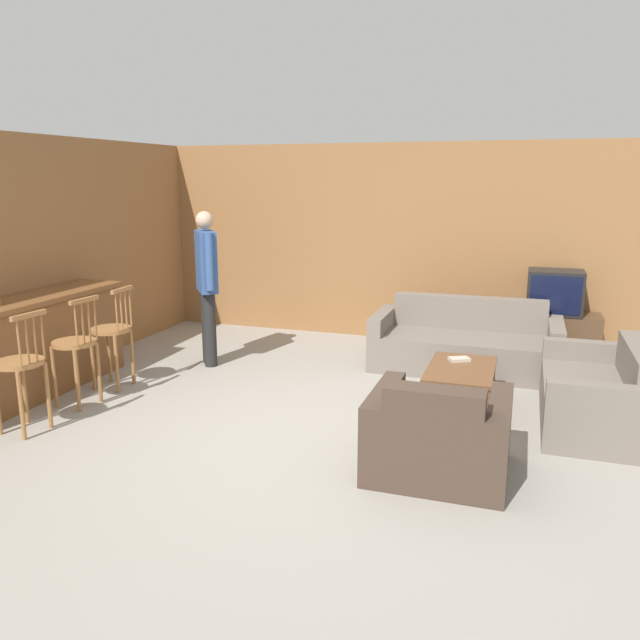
# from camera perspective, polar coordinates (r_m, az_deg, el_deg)

# --- Properties ---
(ground_plane) EXTENTS (24.00, 24.00, 0.00)m
(ground_plane) POSITION_cam_1_polar(r_m,az_deg,el_deg) (5.32, -1.88, -11.01)
(ground_plane) COLOR gray
(wall_back) EXTENTS (9.40, 0.08, 2.60)m
(wall_back) POSITION_cam_1_polar(r_m,az_deg,el_deg) (8.46, 6.78, 7.01)
(wall_back) COLOR olive
(wall_back) RESTS_ON ground_plane
(wall_left) EXTENTS (0.08, 8.68, 2.60)m
(wall_left) POSITION_cam_1_polar(r_m,az_deg,el_deg) (7.75, -21.59, 5.67)
(wall_left) COLOR olive
(wall_left) RESTS_ON ground_plane
(bar_counter) EXTENTS (0.55, 2.56, 1.00)m
(bar_counter) POSITION_cam_1_polar(r_m,az_deg,el_deg) (6.76, -25.53, -2.50)
(bar_counter) COLOR brown
(bar_counter) RESTS_ON ground_plane
(bar_chair_near) EXTENTS (0.44, 0.44, 1.07)m
(bar_chair_near) POSITION_cam_1_polar(r_m,az_deg,el_deg) (5.89, -25.66, -4.15)
(bar_chair_near) COLOR #996638
(bar_chair_near) RESTS_ON ground_plane
(bar_chair_mid) EXTENTS (0.44, 0.44, 1.07)m
(bar_chair_mid) POSITION_cam_1_polar(r_m,az_deg,el_deg) (6.38, -21.42, -2.52)
(bar_chair_mid) COLOR #996638
(bar_chair_mid) RESTS_ON ground_plane
(bar_chair_far) EXTENTS (0.42, 0.42, 1.07)m
(bar_chair_far) POSITION_cam_1_polar(r_m,az_deg,el_deg) (6.80, -18.45, -1.37)
(bar_chair_far) COLOR #996638
(bar_chair_far) RESTS_ON ground_plane
(couch_far) EXTENTS (2.08, 0.95, 0.78)m
(couch_far) POSITION_cam_1_polar(r_m,az_deg,el_deg) (7.35, 13.14, -2.24)
(couch_far) COLOR #70665B
(couch_far) RESTS_ON ground_plane
(armchair_near) EXTENTS (1.01, 0.90, 0.77)m
(armchair_near) POSITION_cam_1_polar(r_m,az_deg,el_deg) (4.75, 10.74, -10.55)
(armchair_near) COLOR #423328
(armchair_near) RESTS_ON ground_plane
(loveseat_right) EXTENTS (0.88, 1.54, 0.75)m
(loveseat_right) POSITION_cam_1_polar(r_m,az_deg,el_deg) (6.04, 24.25, -6.38)
(loveseat_right) COLOR #70665B
(loveseat_right) RESTS_ON ground_plane
(coffee_table) EXTENTS (0.61, 0.99, 0.41)m
(coffee_table) POSITION_cam_1_polar(r_m,az_deg,el_deg) (6.04, 12.75, -4.80)
(coffee_table) COLOR brown
(coffee_table) RESTS_ON ground_plane
(tv_unit) EXTENTS (1.11, 0.44, 0.55)m
(tv_unit) POSITION_cam_1_polar(r_m,az_deg,el_deg) (8.10, 20.37, -1.32)
(tv_unit) COLOR #513823
(tv_unit) RESTS_ON ground_plane
(tv) EXTENTS (0.64, 0.47, 0.52)m
(tv) POSITION_cam_1_polar(r_m,az_deg,el_deg) (7.99, 20.67, 2.42)
(tv) COLOR black
(tv) RESTS_ON tv_unit
(book_on_table) EXTENTS (0.23, 0.20, 0.03)m
(book_on_table) POSITION_cam_1_polar(r_m,az_deg,el_deg) (6.23, 12.62, -3.52)
(book_on_table) COLOR #B7AD99
(book_on_table) RESTS_ON coffee_table
(person_by_window) EXTENTS (0.43, 0.51, 1.79)m
(person_by_window) POSITION_cam_1_polar(r_m,az_deg,el_deg) (7.29, -10.30, 3.66)
(person_by_window) COLOR black
(person_by_window) RESTS_ON ground_plane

